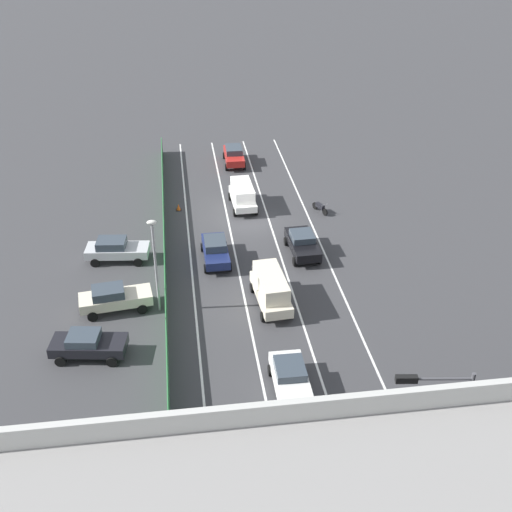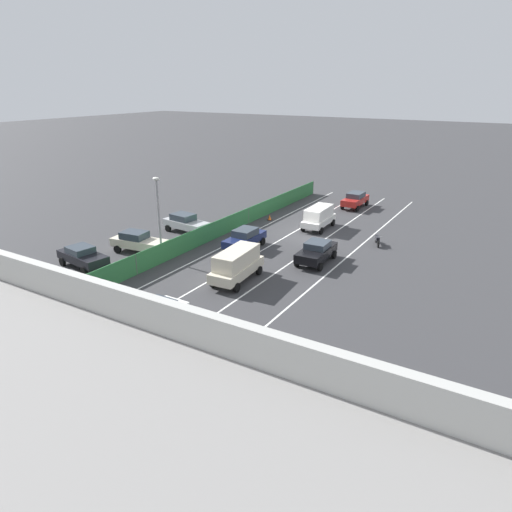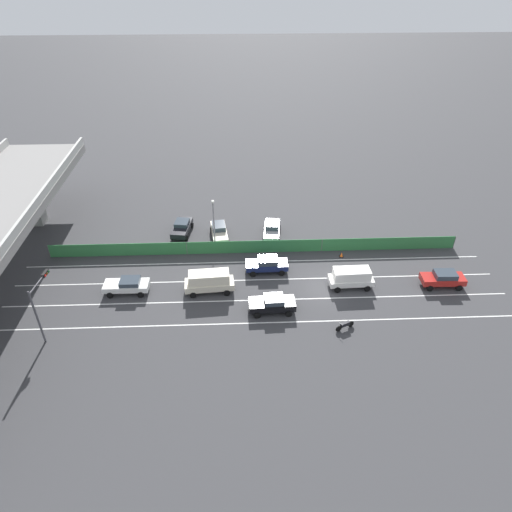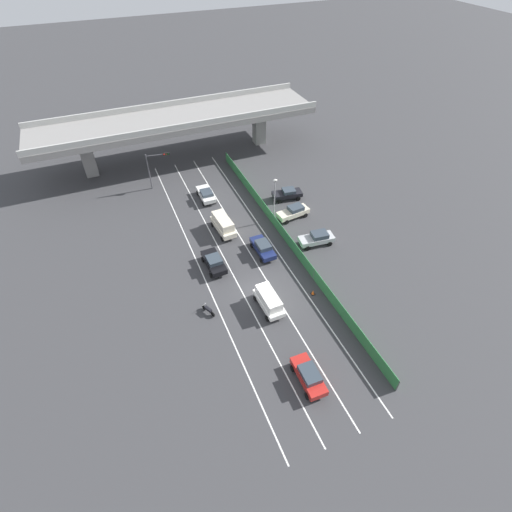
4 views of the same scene
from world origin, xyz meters
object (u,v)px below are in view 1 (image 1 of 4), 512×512
object	(u,v)px
traffic_cone	(178,207)
street_lamp	(155,257)
car_sedan_red	(234,155)
motorcycle	(320,207)
car_sedan_black	(302,243)
car_van_white	(243,194)
parked_sedan_dark	(88,344)
parked_sedan_cream	(114,298)
car_hatchback_white	(291,379)
car_van_cream	(271,288)
parked_wagon_silver	(116,249)
traffic_light	(442,402)
car_sedan_navy	(215,249)

from	to	relation	value
traffic_cone	street_lamp	bearing A→B (deg)	83.32
car_sedan_red	motorcycle	distance (m)	12.69
car_sedan_red	street_lamp	distance (m)	24.65
car_sedan_black	street_lamp	size ratio (longest dim) A/B	0.69
car_van_white	parked_sedan_dark	world-z (taller)	car_van_white
traffic_cone	parked_sedan_cream	bearing A→B (deg)	71.97
car_sedan_black	traffic_cone	distance (m)	12.17
car_hatchback_white	street_lamp	world-z (taller)	street_lamp
car_hatchback_white	street_lamp	xyz separation A→B (m)	(6.98, -8.55, 3.13)
car_van_cream	parked_wagon_silver	size ratio (longest dim) A/B	1.08
parked_sedan_dark	car_van_cream	bearing A→B (deg)	-161.58
traffic_cone	car_sedan_red	bearing A→B (deg)	-121.29
car_hatchback_white	street_lamp	distance (m)	11.47
parked_wagon_silver	parked_sedan_cream	world-z (taller)	parked_sedan_cream
car_hatchback_white	car_van_white	bearing A→B (deg)	-90.11
street_lamp	traffic_cone	size ratio (longest dim) A/B	11.59
car_hatchback_white	parked_sedan_cream	xyz separation A→B (m)	(9.79, -8.93, 0.07)
parked_wagon_silver	street_lamp	size ratio (longest dim) A/B	0.71
car_sedan_black	parked_wagon_silver	xyz separation A→B (m)	(13.46, -0.89, 0.02)
car_van_white	car_van_cream	bearing A→B (deg)	90.62
car_van_cream	traffic_light	distance (m)	15.33
parked_sedan_dark	motorcycle	bearing A→B (deg)	-136.79
parked_wagon_silver	traffic_cone	xyz separation A→B (m)	(-4.65, -7.48, -0.67)
car_hatchback_white	parked_sedan_cream	bearing A→B (deg)	-42.36
car_van_cream	parked_wagon_silver	xyz separation A→B (m)	(10.18, -6.97, -0.34)
car_sedan_navy	parked_sedan_dark	distance (m)	12.67
car_van_cream	street_lamp	xyz separation A→B (m)	(7.18, -0.35, 2.72)
car_sedan_navy	traffic_cone	bearing A→B (deg)	-74.10
car_van_cream	street_lamp	distance (m)	7.68
street_lamp	parked_wagon_silver	bearing A→B (deg)	-65.61
car_sedan_navy	traffic_light	distance (m)	22.00
parked_sedan_cream	car_hatchback_white	bearing A→B (deg)	137.64
parked_sedan_cream	traffic_cone	bearing A→B (deg)	-108.03
car_sedan_red	car_sedan_black	size ratio (longest dim) A/B	0.98
motorcycle	parked_sedan_cream	bearing A→B (deg)	36.27
car_sedan_black	parked_sedan_dark	world-z (taller)	car_sedan_black
car_sedan_navy	parked_wagon_silver	size ratio (longest dim) A/B	0.97
car_sedan_red	car_hatchback_white	world-z (taller)	car_sedan_red
parked_wagon_silver	parked_sedan_dark	distance (m)	10.77
parked_wagon_silver	parked_sedan_dark	xyz separation A→B (m)	(1.07, 10.72, -0.05)
parked_sedan_cream	street_lamp	xyz separation A→B (m)	(-2.81, 0.38, 3.06)
car_van_cream	parked_sedan_dark	xyz separation A→B (m)	(11.25, 3.75, -0.39)
car_sedan_black	motorcycle	size ratio (longest dim) A/B	2.46
motorcycle	car_hatchback_white	bearing A→B (deg)	73.20
car_van_white	parked_sedan_dark	xyz separation A→B (m)	(11.09, 18.06, -0.32)
car_van_white	traffic_light	world-z (taller)	traffic_light
car_hatchback_white	traffic_light	xyz separation A→B (m)	(-5.64, 5.87, 3.14)
car_sedan_red	car_sedan_black	distance (m)	17.91
parked_sedan_cream	traffic_light	xyz separation A→B (m)	(-15.43, 14.80, 3.07)
parked_sedan_dark	street_lamp	bearing A→B (deg)	-134.80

